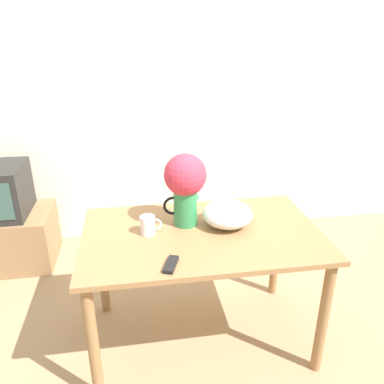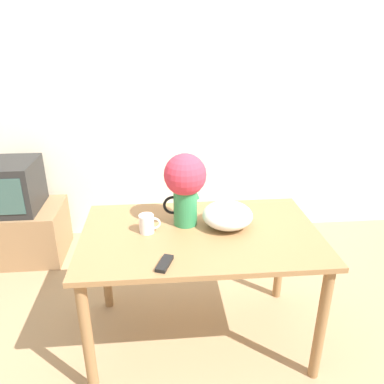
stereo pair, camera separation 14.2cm
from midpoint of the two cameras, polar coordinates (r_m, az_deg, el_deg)
ground_plane at (r=2.50m, az=-1.26°, el=-24.23°), size 12.00×12.00×0.00m
wall_back at (r=3.43m, az=-5.50°, el=13.91°), size 8.00×0.05×2.60m
table at (r=2.23m, az=-0.35°, el=-8.54°), size 1.37×0.84×0.78m
flower_vase at (r=2.16m, az=-2.93°, el=1.42°), size 0.26×0.25×0.44m
coffee_mug at (r=2.16m, az=-8.57°, el=-5.05°), size 0.12×0.09×0.11m
white_bowl at (r=2.22m, az=3.62°, el=-3.41°), size 0.30×0.30×0.14m
remote_control at (r=1.88m, az=-5.44°, el=-10.98°), size 0.10×0.15×0.02m
tv_stand at (r=3.59m, az=-27.01°, el=-6.32°), size 0.72×0.54×0.46m
tv_set at (r=3.41m, az=-28.34°, el=0.14°), size 0.41×0.48×0.41m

